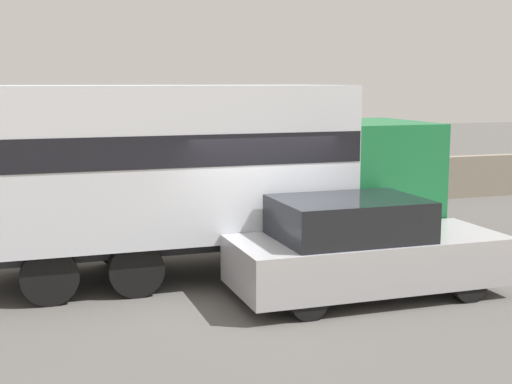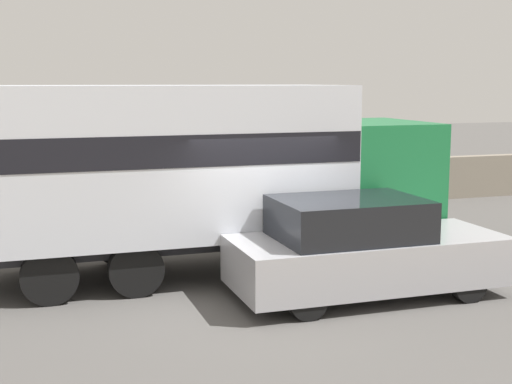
# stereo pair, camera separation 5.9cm
# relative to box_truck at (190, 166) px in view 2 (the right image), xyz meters

# --- Properties ---
(ground_plane) EXTENTS (80.00, 80.00, 0.00)m
(ground_plane) POSITION_rel_box_truck_xyz_m (0.95, -2.00, -1.92)
(ground_plane) COLOR #514F4C
(stone_wall_backdrop) EXTENTS (60.00, 0.35, 1.22)m
(stone_wall_backdrop) POSITION_rel_box_truck_xyz_m (0.95, 5.70, -1.32)
(stone_wall_backdrop) COLOR gray
(stone_wall_backdrop) RESTS_ON ground_plane
(box_truck) EXTENTS (8.41, 2.60, 3.33)m
(box_truck) POSITION_rel_box_truck_xyz_m (0.00, 0.00, 0.00)
(box_truck) COLOR #196B38
(box_truck) RESTS_ON ground_plane
(car_hatchback) EXTENTS (4.35, 1.80, 1.59)m
(car_hatchback) POSITION_rel_box_truck_xyz_m (2.26, -2.20, -1.15)
(car_hatchback) COLOR #9E9EA3
(car_hatchback) RESTS_ON ground_plane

